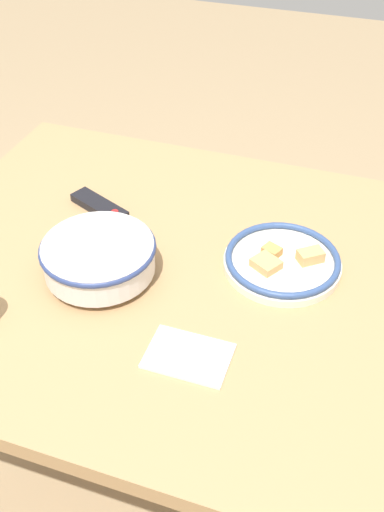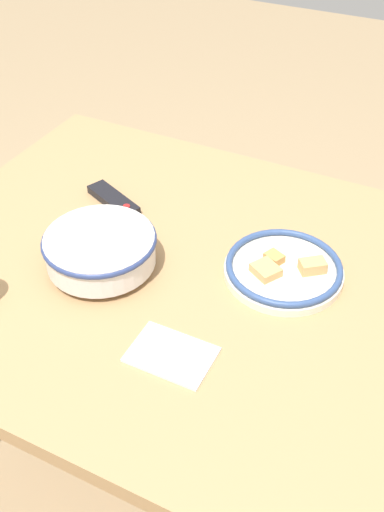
# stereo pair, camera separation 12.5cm
# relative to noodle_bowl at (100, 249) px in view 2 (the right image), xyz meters

# --- Properties ---
(ground_plane) EXTENTS (8.00, 8.00, 0.00)m
(ground_plane) POSITION_rel_noodle_bowl_xyz_m (0.10, 0.07, -0.78)
(ground_plane) COLOR #9E8460
(dining_table) EXTENTS (1.13, 0.98, 0.73)m
(dining_table) POSITION_rel_noodle_bowl_xyz_m (0.10, 0.07, -0.14)
(dining_table) COLOR tan
(dining_table) RESTS_ON ground_plane
(noodle_bowl) EXTENTS (0.24, 0.24, 0.08)m
(noodle_bowl) POSITION_rel_noodle_bowl_xyz_m (0.00, 0.00, 0.00)
(noodle_bowl) COLOR silver
(noodle_bowl) RESTS_ON dining_table
(food_plate) EXTENTS (0.25, 0.25, 0.04)m
(food_plate) POSITION_rel_noodle_bowl_xyz_m (0.36, 0.15, -0.03)
(food_plate) COLOR silver
(food_plate) RESTS_ON dining_table
(tv_remote) EXTENTS (0.17, 0.11, 0.02)m
(tv_remote) POSITION_rel_noodle_bowl_xyz_m (-0.10, 0.21, -0.04)
(tv_remote) COLOR black
(tv_remote) RESTS_ON dining_table
(folded_napkin) EXTENTS (0.15, 0.11, 0.01)m
(folded_napkin) POSITION_rel_noodle_bowl_xyz_m (0.25, -0.15, -0.05)
(folded_napkin) COLOR white
(folded_napkin) RESTS_ON dining_table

